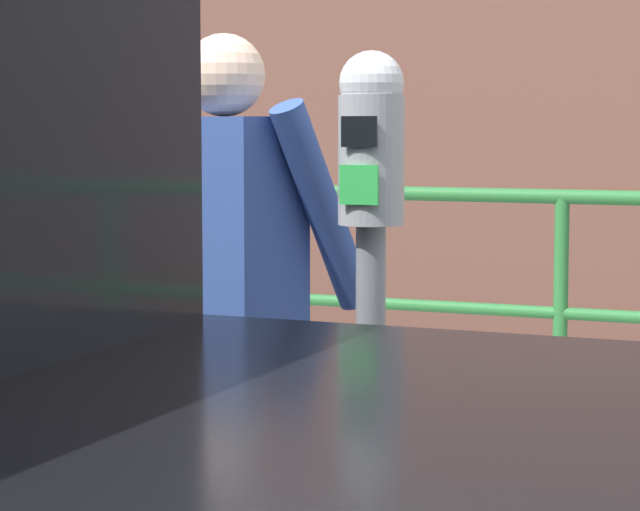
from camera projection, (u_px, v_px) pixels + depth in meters
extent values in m
cylinder|color=slate|center=(370.00, 463.00, 3.15)|extent=(0.07, 0.07, 1.13)
cylinder|color=#939699|center=(371.00, 160.00, 3.08)|extent=(0.15, 0.15, 0.30)
sphere|color=silver|center=(372.00, 83.00, 3.06)|extent=(0.15, 0.15, 0.15)
cube|color=black|center=(359.00, 132.00, 3.00)|extent=(0.08, 0.01, 0.07)
cube|color=green|center=(359.00, 185.00, 3.01)|extent=(0.09, 0.01, 0.09)
cylinder|color=#1E233F|center=(204.00, 483.00, 3.61)|extent=(0.15, 0.15, 0.79)
cylinder|color=#1E233F|center=(252.00, 498.00, 3.47)|extent=(0.15, 0.15, 0.79)
cube|color=#2D478C|center=(225.00, 231.00, 3.47)|extent=(0.47, 0.37, 0.59)
sphere|color=beige|center=(224.00, 75.00, 3.43)|extent=(0.21, 0.21, 0.21)
cylinder|color=#2D478C|center=(167.00, 220.00, 3.65)|extent=(0.09, 0.09, 0.56)
cylinder|color=#2D478C|center=(322.00, 207.00, 3.36)|extent=(0.21, 0.34, 0.54)
cylinder|color=#2D7A38|center=(562.00, 197.00, 5.45)|extent=(24.00, 0.06, 0.06)
cylinder|color=#2D7A38|center=(560.00, 313.00, 5.50)|extent=(24.00, 0.05, 0.05)
cylinder|color=#2D7A38|center=(66.00, 297.00, 6.42)|extent=(0.06, 0.06, 1.07)
cylinder|color=#2D7A38|center=(560.00, 326.00, 5.50)|extent=(0.06, 0.06, 1.07)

